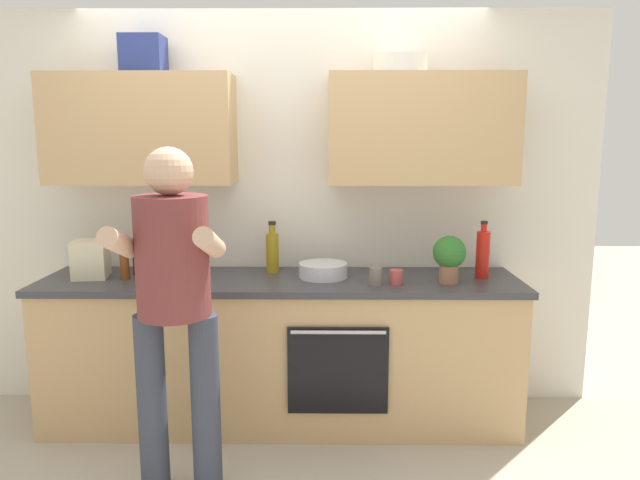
% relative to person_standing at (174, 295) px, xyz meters
% --- Properties ---
extents(ground_plane, '(12.00, 12.00, 0.00)m').
position_rel_person_standing_xyz_m(ground_plane, '(0.44, 0.75, -1.00)').
color(ground_plane, '#B2A893').
extents(back_wall_unit, '(4.00, 0.38, 2.50)m').
position_rel_person_standing_xyz_m(back_wall_unit, '(0.44, 1.03, 0.49)').
color(back_wall_unit, silver).
rests_on(back_wall_unit, ground).
extents(counter, '(2.84, 0.67, 0.90)m').
position_rel_person_standing_xyz_m(counter, '(0.44, 0.75, -0.55)').
color(counter, tan).
rests_on(counter, ground).
extents(person_standing, '(0.49, 0.45, 1.69)m').
position_rel_person_standing_xyz_m(person_standing, '(0.00, 0.00, 0.00)').
color(person_standing, '#383D4C').
rests_on(person_standing, ground).
extents(bottle_soy, '(0.06, 0.06, 0.22)m').
position_rel_person_standing_xyz_m(bottle_soy, '(-0.34, 0.72, -0.01)').
color(bottle_soy, black).
rests_on(bottle_soy, counter).
extents(bottle_wine, '(0.06, 0.06, 0.23)m').
position_rel_person_standing_xyz_m(bottle_wine, '(-0.44, 0.84, -0.01)').
color(bottle_wine, '#471419').
rests_on(bottle_wine, counter).
extents(bottle_hotsauce, '(0.08, 0.08, 0.34)m').
position_rel_person_standing_xyz_m(bottle_hotsauce, '(1.64, 0.78, 0.05)').
color(bottle_hotsauce, red).
rests_on(bottle_hotsauce, counter).
extents(bottle_vinegar, '(0.05, 0.05, 0.25)m').
position_rel_person_standing_xyz_m(bottle_vinegar, '(-0.48, 0.72, -0.00)').
color(bottle_vinegar, brown).
rests_on(bottle_vinegar, counter).
extents(bottle_oil, '(0.08, 0.08, 0.32)m').
position_rel_person_standing_xyz_m(bottle_oil, '(0.38, 0.92, 0.04)').
color(bottle_oil, olive).
rests_on(bottle_oil, counter).
extents(cup_ceramic, '(0.08, 0.08, 0.08)m').
position_rel_person_standing_xyz_m(cup_ceramic, '(1.11, 0.62, -0.06)').
color(cup_ceramic, '#BF4C47').
rests_on(cup_ceramic, counter).
extents(cup_stoneware, '(0.08, 0.08, 0.10)m').
position_rel_person_standing_xyz_m(cup_stoneware, '(0.99, 0.61, -0.05)').
color(cup_stoneware, slate).
rests_on(cup_stoneware, counter).
extents(mixing_bowl, '(0.29, 0.29, 0.09)m').
position_rel_person_standing_xyz_m(mixing_bowl, '(0.69, 0.78, -0.06)').
color(mixing_bowl, silver).
rests_on(mixing_bowl, counter).
extents(potted_herb, '(0.19, 0.19, 0.28)m').
position_rel_person_standing_xyz_m(potted_herb, '(1.42, 0.65, 0.06)').
color(potted_herb, '#9E6647').
rests_on(potted_herb, counter).
extents(grocery_bag_rice, '(0.22, 0.24, 0.22)m').
position_rel_person_standing_xyz_m(grocery_bag_rice, '(-0.70, 0.77, 0.01)').
color(grocery_bag_rice, beige).
rests_on(grocery_bag_rice, counter).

